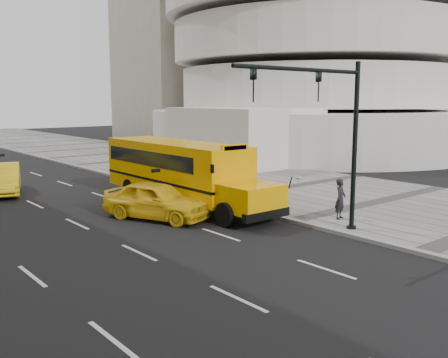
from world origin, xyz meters
TOP-DOWN VIEW (x-y plane):
  - ground at (0.00, 0.00)m, footprint 140.00×140.00m
  - sidewalk_museum at (12.00, 0.00)m, footprint 12.00×140.00m
  - curb_museum at (6.00, 0.00)m, footprint 0.30×140.00m
  - guggenheim at (29.37, 18.51)m, footprint 33.20×42.20m
  - school_bus at (4.50, 0.66)m, footprint 2.96×11.56m
  - taxi_near at (2.00, -1.31)m, footprint 3.62×5.09m
  - taxi_far at (-1.34, 8.85)m, footprint 3.15×5.21m
  - pedestrian at (7.55, -6.63)m, footprint 0.70×0.57m
  - traffic_signal at (5.19, -7.91)m, footprint 6.18×0.36m

SIDE VIEW (x-z plane):
  - ground at x=0.00m, z-range 0.00..0.00m
  - sidewalk_museum at x=12.00m, z-range 0.00..0.15m
  - curb_museum at x=6.00m, z-range 0.00..0.15m
  - taxi_near at x=2.00m, z-range 0.00..1.61m
  - taxi_far at x=-1.34m, z-range 0.00..1.62m
  - pedestrian at x=7.55m, z-range 0.15..1.82m
  - school_bus at x=4.50m, z-range 0.17..3.36m
  - traffic_signal at x=5.19m, z-range 0.89..7.29m
  - guggenheim at x=29.37m, z-range -3.92..31.08m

